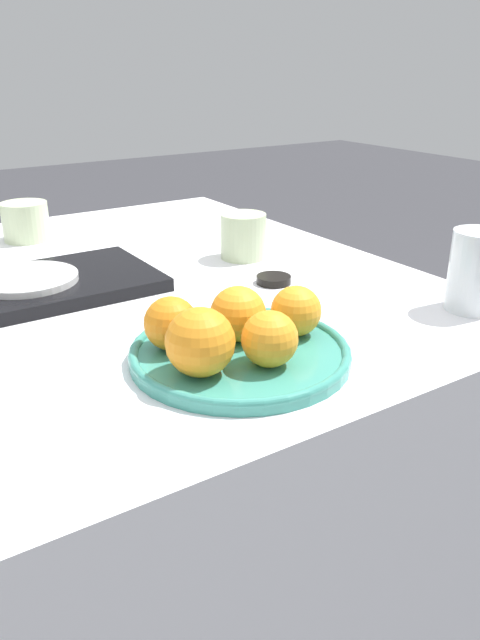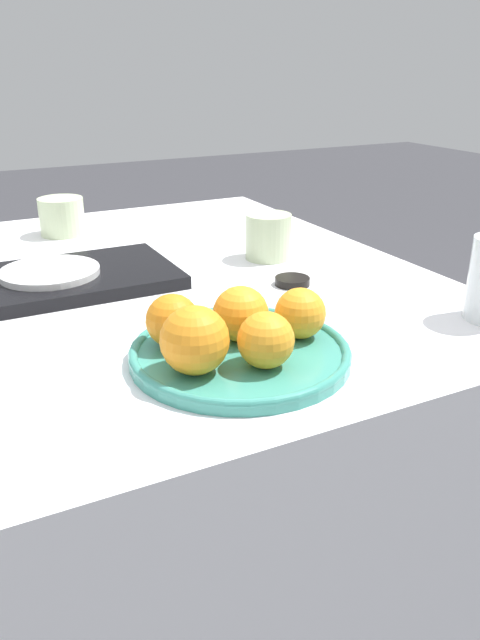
{
  "view_description": "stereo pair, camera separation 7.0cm",
  "coord_description": "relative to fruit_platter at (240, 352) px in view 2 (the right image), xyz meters",
  "views": [
    {
      "loc": [
        -0.22,
        -0.87,
        1.07
      ],
      "look_at": [
        0.14,
        -0.33,
        0.79
      ],
      "focal_mm": 35.0,
      "sensor_mm": 36.0,
      "label": 1
    },
    {
      "loc": [
        -0.16,
        -0.91,
        1.07
      ],
      "look_at": [
        0.14,
        -0.33,
        0.79
      ],
      "focal_mm": 35.0,
      "sensor_mm": 36.0,
      "label": 2
    }
  ],
  "objects": [
    {
      "name": "orange_4",
      "position": [
        0.08,
        -0.0,
        0.03
      ],
      "size": [
        0.06,
        0.06,
        0.06
      ],
      "color": "orange",
      "rests_on": "fruit_platter"
    },
    {
      "name": "cup_3",
      "position": [
        -0.06,
        0.66,
        0.03
      ],
      "size": [
        0.09,
        0.09,
        0.07
      ],
      "color": "beige",
      "rests_on": "table"
    },
    {
      "name": "orange_2",
      "position": [
        0.01,
        -0.05,
        0.03
      ],
      "size": [
        0.06,
        0.06,
        0.06
      ],
      "color": "orange",
      "rests_on": "fruit_platter"
    },
    {
      "name": "table",
      "position": [
        -0.14,
        0.33,
        -0.38
      ],
      "size": [
        1.14,
        1.0,
        0.74
      ],
      "color": "white",
      "rests_on": "ground_plane"
    },
    {
      "name": "orange_3",
      "position": [
        -0.06,
        0.05,
        0.03
      ],
      "size": [
        0.06,
        0.06,
        0.06
      ],
      "color": "orange",
      "rests_on": "fruit_platter"
    },
    {
      "name": "orange_1",
      "position": [
        -0.07,
        -0.03,
        0.04
      ],
      "size": [
        0.07,
        0.07,
        0.07
      ],
      "color": "orange",
      "rests_on": "fruit_platter"
    },
    {
      "name": "side_plate",
      "position": [
        -0.14,
        0.35,
        0.02
      ],
      "size": [
        0.15,
        0.15,
        0.01
      ],
      "color": "white",
      "rests_on": "serving_tray"
    },
    {
      "name": "serving_tray",
      "position": [
        -0.14,
        0.35,
        0.0
      ],
      "size": [
        0.38,
        0.21,
        0.02
      ],
      "color": "black",
      "rests_on": "table"
    },
    {
      "name": "soy_dish",
      "position": [
        0.19,
        0.19,
        -0.0
      ],
      "size": [
        0.05,
        0.05,
        0.01
      ],
      "color": "black",
      "rests_on": "table"
    },
    {
      "name": "fruit_platter",
      "position": [
        0.0,
        0.0,
        0.0
      ],
      "size": [
        0.26,
        0.26,
        0.02
      ],
      "color": "teal",
      "rests_on": "table"
    },
    {
      "name": "orange_0",
      "position": [
        0.01,
        0.03,
        0.04
      ],
      "size": [
        0.07,
        0.07,
        0.07
      ],
      "color": "orange",
      "rests_on": "fruit_platter"
    },
    {
      "name": "cup_0",
      "position": [
        0.23,
        0.33,
        0.03
      ],
      "size": [
        0.08,
        0.08,
        0.08
      ],
      "color": "beige",
      "rests_on": "table"
    }
  ]
}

